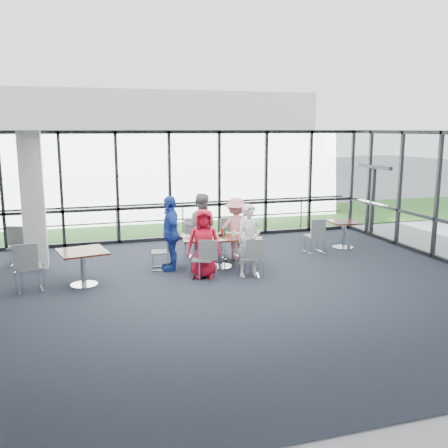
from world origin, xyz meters
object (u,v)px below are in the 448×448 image
object	(u,v)px
structural_column	(33,201)
diner_far_left	(201,227)
main_table	(220,242)
side_table_left	(83,256)
diner_end	(170,233)
diner_far_right	(236,229)
chair_main_fl	(197,240)
side_table_right	(344,226)
chair_spare_r	(315,236)
chair_spare_lb	(19,247)
chair_main_end	(160,252)
chair_spare_la	(29,267)
chair_main_nl	(203,259)
chair_main_fr	(230,239)
diner_near_right	(250,240)
diner_near_left	(204,243)
chair_main_nr	(250,258)

from	to	relation	value
structural_column	diner_far_left	distance (m)	3.99
main_table	side_table_left	size ratio (longest dim) A/B	1.74
diner_end	diner_far_left	bearing A→B (deg)	127.14
diner_far_right	chair_main_fl	xyz separation A→B (m)	(-0.90, 0.39, -0.31)
structural_column	side_table_right	distance (m)	8.03
chair_spare_r	chair_spare_lb	bearing A→B (deg)	170.04
diner_far_left	chair_main_end	xyz separation A→B (m)	(-1.12, -0.55, -0.43)
side_table_right	diner_end	world-z (taller)	diner_end
structural_column	chair_main_fl	size ratio (longest dim) A/B	3.41
chair_spare_la	chair_spare_lb	bearing A→B (deg)	90.74
side_table_left	chair_spare_lb	bearing A→B (deg)	124.94
chair_main_nl	chair_spare_la	bearing A→B (deg)	-161.48
side_table_left	diner_far_right	bearing A→B (deg)	16.84
structural_column	chair_main_fr	world-z (taller)	structural_column
diner_far_left	chair_spare_r	bearing A→B (deg)	-160.05
side_table_right	chair_spare_r	xyz separation A→B (m)	(-1.01, -0.25, -0.16)
main_table	diner_near_right	xyz separation A→B (m)	(0.41, -0.88, 0.20)
chair_main_nl	chair_main_fl	world-z (taller)	chair_main_fl
chair_main_fr	diner_far_right	bearing A→B (deg)	121.73
chair_main_fl	main_table	bearing A→B (deg)	125.48
chair_main_fl	chair_spare_la	distance (m)	4.20
diner_near_right	chair_main_fr	xyz separation A→B (m)	(0.08, 1.65, -0.32)
diner_near_left	diner_end	bearing A→B (deg)	136.02
side_table_left	chair_spare_la	bearing A→B (deg)	-176.96
diner_near_left	diner_near_right	bearing A→B (deg)	-2.03
side_table_left	chair_spare_lb	xyz separation A→B (m)	(-1.41, 2.02, -0.19)
diner_near_left	structural_column	bearing A→B (deg)	162.35
side_table_left	diner_end	bearing A→B (deg)	18.47
diner_near_left	chair_main_nr	world-z (taller)	diner_near_left
chair_main_nl	diner_near_left	bearing A→B (deg)	85.08
side_table_left	diner_near_left	bearing A→B (deg)	-3.28
diner_far_right	chair_main_nl	bearing A→B (deg)	62.53
chair_main_end	structural_column	bearing A→B (deg)	-100.56
main_table	diner_near_left	bearing A→B (deg)	-121.93
diner_near_right	chair_main_fl	bearing A→B (deg)	108.79
chair_spare_lb	main_table	bearing A→B (deg)	-177.03
diner_far_left	chair_main_nl	bearing A→B (deg)	99.97
diner_end	diner_far_right	bearing A→B (deg)	106.40
chair_spare_r	structural_column	bearing A→B (deg)	171.63
chair_main_fl	chair_spare_r	xyz separation A→B (m)	(3.09, -0.40, -0.02)
chair_main_fr	chair_main_end	bearing A→B (deg)	10.87
chair_spare_lb	chair_main_fl	bearing A→B (deg)	-165.36
diner_near_left	diner_end	xyz separation A→B (m)	(-0.58, 0.81, 0.11)
diner_near_left	chair_main_fr	world-z (taller)	diner_near_left
chair_main_fr	chair_main_end	size ratio (longest dim) A/B	1.18
main_table	chair_spare_la	world-z (taller)	chair_spare_la
chair_main_nr	chair_main_fr	world-z (taller)	chair_main_fr
diner_far_left	chair_main_fl	xyz separation A→B (m)	(-0.03, 0.23, -0.37)
structural_column	diner_end	xyz separation A→B (m)	(3.00, -1.11, -0.73)
diner_near_left	chair_main_fr	bearing A→B (deg)	63.70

